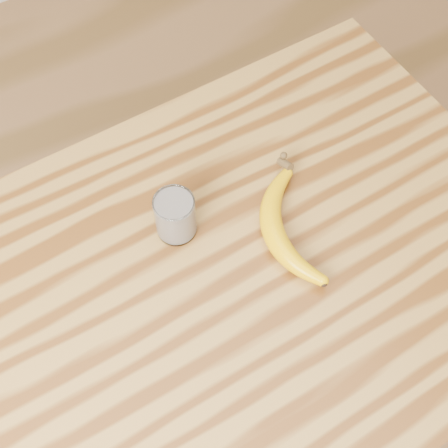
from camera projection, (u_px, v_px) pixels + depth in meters
room at (207, 114)px, 0.67m from camera, size 4.04×4.04×2.70m
table at (214, 315)px, 1.17m from camera, size 1.20×0.80×0.90m
smoothie_glass at (175, 216)px, 1.08m from camera, size 0.07×0.07×0.09m
banana at (272, 231)px, 1.09m from camera, size 0.22×0.35×0.04m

